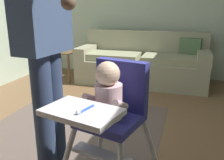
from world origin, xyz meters
TOP-DOWN VIEW (x-y plane):
  - ground at (0.00, 0.00)m, footprint 5.62×6.70m
  - wall_far at (0.00, 2.58)m, footprint 4.82×0.06m
  - area_rug at (-0.19, -0.19)m, footprint 1.80×2.37m
  - couch at (0.18, 2.06)m, footprint 2.14×0.86m
  - high_chair at (0.46, -0.66)m, footprint 0.72×0.82m
  - adult_standing at (-0.01, -0.60)m, footprint 0.51×0.54m
  - side_table at (-1.16, 1.77)m, footprint 0.40×0.40m
  - sippy_cup at (-1.18, 1.77)m, footprint 0.07×0.07m

SIDE VIEW (x-z plane):
  - ground at x=0.00m, z-range -0.10..0.00m
  - area_rug at x=-0.19m, z-range 0.00..0.01m
  - couch at x=0.18m, z-range -0.10..0.76m
  - side_table at x=-1.16m, z-range 0.12..0.64m
  - sippy_cup at x=-1.18m, z-range 0.52..0.62m
  - high_chair at x=0.46m, z-range 0.18..1.13m
  - adult_standing at x=-0.01m, z-range 0.12..1.88m
  - wall_far at x=0.00m, z-range 0.00..2.76m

